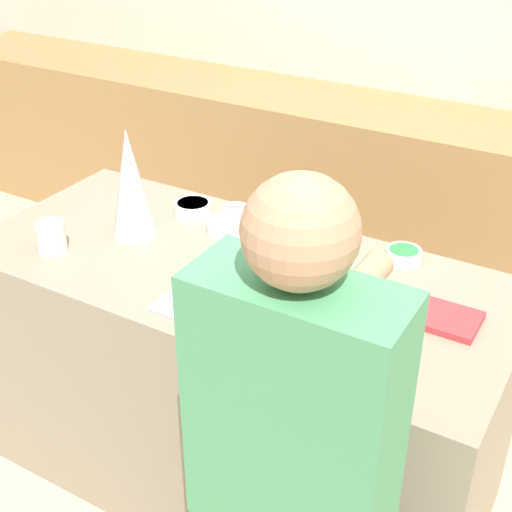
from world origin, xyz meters
The scene contains 17 objects.
ground_plane centered at (0.00, 0.00, 0.00)m, with size 12.00×12.00×0.00m, color #C6B28E.
wall_back centered at (0.00, 1.93, 1.30)m, with size 8.00×0.05×2.60m.
back_cabinet_block centered at (0.00, 1.61, 0.46)m, with size 6.00×0.60×0.91m.
kitchen_island centered at (0.00, 0.00, 0.45)m, with size 1.72×0.77×0.90m.
baking_tray centered at (0.15, -0.16, 0.90)m, with size 0.47×0.34×0.01m.
gingerbread_house centered at (0.15, -0.16, 1.00)m, with size 0.17×0.18×0.26m.
decorative_tree centered at (-0.40, 0.01, 1.09)m, with size 0.15×0.15×0.37m.
candy_bowl_beside_tree centered at (0.42, 0.04, 0.93)m, with size 0.11×0.11×0.05m.
candy_bowl_near_tray_right centered at (0.07, 0.24, 0.92)m, with size 0.09×0.09×0.04m.
candy_bowl_center_rear centered at (-0.32, 0.23, 0.92)m, with size 0.13×0.13×0.04m.
candy_bowl_far_left centered at (0.21, 0.19, 0.93)m, with size 0.14×0.14×0.05m.
candy_bowl_near_tray_left centered at (0.44, 0.30, 0.92)m, with size 0.11×0.11×0.04m.
candy_bowl_far_right centered at (-0.15, 0.17, 0.92)m, with size 0.10×0.10×0.04m.
candy_bowl_front_corner centered at (-0.18, 0.29, 0.92)m, with size 0.10×0.10×0.04m.
cookbook centered at (0.62, 0.04, 0.91)m, with size 0.23×0.15×0.02m.
mug centered at (-0.56, -0.21, 0.95)m, with size 0.09×0.09×0.10m.
person centered at (0.54, -0.65, 0.81)m, with size 0.41×0.52×1.57m.
Camera 1 is at (1.01, -1.60, 2.03)m, focal length 50.00 mm.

